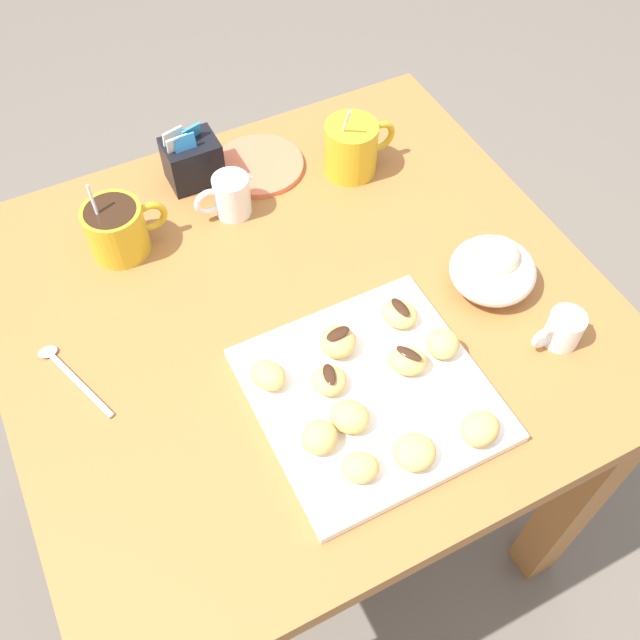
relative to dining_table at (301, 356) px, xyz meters
name	(u,v)px	position (x,y,z in m)	size (l,w,h in m)	color
ground_plane	(307,497)	(0.00, 0.00, -0.61)	(8.00, 8.00, 0.00)	#665B51
dining_table	(301,356)	(0.00, 0.00, 0.00)	(0.89, 0.83, 0.76)	#A36633
pastry_plate_square	(370,394)	(0.01, -0.19, 0.16)	(0.30, 0.30, 0.02)	white
coffee_mug_mustard_left	(117,228)	(-0.20, 0.22, 0.20)	(0.13, 0.09, 0.13)	gold
coffee_mug_mustard_right	(352,146)	(0.21, 0.22, 0.20)	(0.13, 0.09, 0.14)	gold
cream_pitcher_white	(231,194)	(-0.02, 0.22, 0.19)	(0.10, 0.06, 0.07)	white
sugar_caddy	(192,160)	(-0.04, 0.32, 0.19)	(0.09, 0.07, 0.11)	black
ice_cream_bowl	(493,268)	(0.27, -0.10, 0.19)	(0.13, 0.13, 0.10)	white
chocolate_sauce_pitcher	(564,328)	(0.30, -0.23, 0.18)	(0.09, 0.05, 0.06)	white
saucer_coral_left	(259,165)	(0.07, 0.30, 0.16)	(0.16, 0.16, 0.01)	#E5704C
loose_spoon_near_saucer	(68,372)	(-0.35, 0.03, 0.15)	(0.07, 0.15, 0.01)	silver
beignet_0	(407,361)	(0.08, -0.18, 0.18)	(0.05, 0.04, 0.03)	#E5B260
chocolate_drizzle_0	(409,353)	(0.08, -0.18, 0.20)	(0.04, 0.01, 0.01)	#381E11
beignet_1	(350,417)	(-0.03, -0.22, 0.18)	(0.05, 0.05, 0.04)	#E5B260
beignet_2	(319,437)	(-0.08, -0.23, 0.18)	(0.05, 0.05, 0.04)	#E5B260
beignet_3	(480,429)	(0.11, -0.31, 0.18)	(0.06, 0.05, 0.04)	#E5B260
beignet_4	(268,375)	(-0.10, -0.12, 0.18)	(0.04, 0.05, 0.03)	#E5B260
beignet_5	(338,342)	(0.01, -0.11, 0.18)	(0.05, 0.05, 0.04)	#E5B260
chocolate_drizzle_5	(338,333)	(0.01, -0.11, 0.20)	(0.04, 0.02, 0.01)	#381E11
beignet_6	(360,468)	(-0.06, -0.29, 0.18)	(0.05, 0.04, 0.03)	#E5B260
beignet_7	(399,314)	(0.11, -0.11, 0.18)	(0.05, 0.05, 0.03)	#E5B260
chocolate_drizzle_7	(400,307)	(0.11, -0.11, 0.20)	(0.04, 0.02, 0.01)	#381E11
beignet_8	(329,380)	(-0.03, -0.16, 0.18)	(0.05, 0.05, 0.03)	#E5B260
chocolate_drizzle_8	(329,374)	(-0.03, -0.16, 0.20)	(0.03, 0.02, 0.01)	#381E11
beignet_9	(414,452)	(0.02, -0.30, 0.18)	(0.05, 0.05, 0.03)	#E5B260
beignet_10	(443,344)	(0.14, -0.18, 0.18)	(0.05, 0.05, 0.03)	#E5B260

